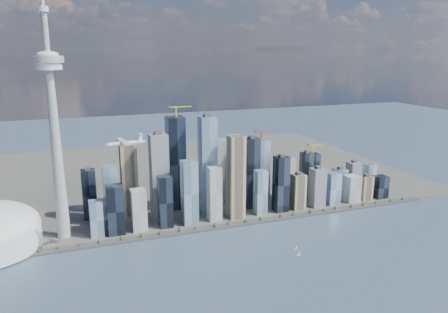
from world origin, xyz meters
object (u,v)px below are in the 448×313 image
object	(u,v)px
airplane	(125,143)
sailboat_east	(296,248)
sailboat_west	(299,254)
needle_tower	(54,123)

from	to	relation	value
airplane	sailboat_east	size ratio (longest dim) A/B	8.72
airplane	sailboat_east	world-z (taller)	airplane
airplane	sailboat_east	xyz separation A→B (m)	(302.04, -75.35, -212.92)
airplane	sailboat_west	distance (m)	375.71
needle_tower	sailboat_east	world-z (taller)	needle_tower
sailboat_west	sailboat_east	distance (m)	28.01
sailboat_west	sailboat_east	xyz separation A→B (m)	(9.23, 26.44, -0.65)
airplane	sailboat_west	size ratio (longest dim) A/B	7.02
airplane	sailboat_east	bearing A→B (deg)	-21.63
needle_tower	airplane	xyz separation A→B (m)	(115.56, -131.84, -20.22)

